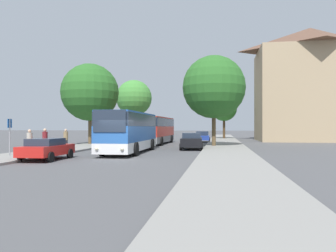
% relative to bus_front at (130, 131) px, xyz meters
% --- Properties ---
extents(ground_plane, '(300.00, 300.00, 0.00)m').
position_rel_bus_front_xyz_m(ground_plane, '(0.66, -4.76, -1.71)').
color(ground_plane, '#4C4C4F').
rests_on(ground_plane, ground).
extents(sidewalk_left, '(4.00, 120.00, 0.15)m').
position_rel_bus_front_xyz_m(sidewalk_left, '(-6.34, -4.76, -1.63)').
color(sidewalk_left, gray).
rests_on(sidewalk_left, ground_plane).
extents(sidewalk_right, '(4.00, 120.00, 0.15)m').
position_rel_bus_front_xyz_m(sidewalk_right, '(7.66, -4.76, -1.63)').
color(sidewalk_right, gray).
rests_on(sidewalk_right, ground_plane).
extents(building_right_background, '(14.72, 10.52, 16.36)m').
position_rel_bus_front_xyz_m(building_right_background, '(20.02, 24.55, 6.47)').
color(building_right_background, tan).
rests_on(building_right_background, ground_plane).
extents(bus_front, '(2.84, 10.28, 3.19)m').
position_rel_bus_front_xyz_m(bus_front, '(0.00, 0.00, 0.00)').
color(bus_front, silver).
rests_on(bus_front, ground_plane).
extents(bus_middle, '(2.91, 11.38, 3.18)m').
position_rel_bus_front_xyz_m(bus_middle, '(-0.39, 13.08, -0.00)').
color(bus_middle, gray).
rests_on(bus_middle, ground_plane).
extents(parked_car_left_curb, '(2.08, 4.13, 1.35)m').
position_rel_bus_front_xyz_m(parked_car_left_curb, '(-3.54, -6.35, -0.99)').
color(parked_car_left_curb, red).
rests_on(parked_car_left_curb, ground_plane).
extents(parked_car_right_near, '(2.21, 4.22, 1.51)m').
position_rel_bus_front_xyz_m(parked_car_right_near, '(4.58, 4.47, -0.91)').
color(parked_car_right_near, black).
rests_on(parked_car_right_near, ground_plane).
extents(parked_car_right_far, '(2.14, 4.19, 1.45)m').
position_rel_bus_front_xyz_m(parked_car_right_far, '(4.79, 18.90, -0.95)').
color(parked_car_right_far, '#233D9E').
rests_on(parked_car_right_far, ground_plane).
extents(bus_stop_sign, '(0.08, 0.45, 2.50)m').
position_rel_bus_front_xyz_m(bus_stop_sign, '(-6.91, -5.14, -0.00)').
color(bus_stop_sign, gray).
rests_on(bus_stop_sign, sidewalk_left).
extents(pedestrian_waiting_near, '(0.36, 0.36, 1.80)m').
position_rel_bus_front_xyz_m(pedestrian_waiting_near, '(-5.21, -3.61, -0.64)').
color(pedestrian_waiting_near, '#23232D').
rests_on(pedestrian_waiting_near, sidewalk_left).
extents(pedestrian_waiting_far, '(0.36, 0.36, 1.76)m').
position_rel_bus_front_xyz_m(pedestrian_waiting_far, '(-5.38, -5.25, -0.67)').
color(pedestrian_waiting_far, '#23232D').
rests_on(pedestrian_waiting_far, sidewalk_left).
extents(pedestrian_walking_back, '(0.36, 0.36, 1.75)m').
position_rel_bus_front_xyz_m(pedestrian_walking_back, '(-5.35, -0.15, -0.67)').
color(pedestrian_walking_back, '#23232D').
rests_on(pedestrian_walking_back, sidewalk_left).
extents(tree_left_near, '(6.47, 6.47, 9.03)m').
position_rel_bus_front_xyz_m(tree_left_near, '(-7.39, 9.84, 4.24)').
color(tree_left_near, brown).
rests_on(tree_left_near, sidewalk_left).
extents(tree_left_far, '(5.33, 5.33, 8.90)m').
position_rel_bus_front_xyz_m(tree_left_far, '(-5.58, 22.22, 4.66)').
color(tree_left_far, '#513D23').
rests_on(tree_left_far, sidewalk_left).
extents(tree_right_near, '(4.22, 4.22, 7.07)m').
position_rel_bus_front_xyz_m(tree_right_near, '(7.79, 29.40, 3.38)').
color(tree_right_near, '#47331E').
rests_on(tree_right_near, sidewalk_right).
extents(tree_right_mid, '(6.40, 6.40, 9.16)m').
position_rel_bus_front_xyz_m(tree_right_mid, '(6.51, 8.29, 4.39)').
color(tree_right_mid, brown).
rests_on(tree_right_mid, sidewalk_right).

